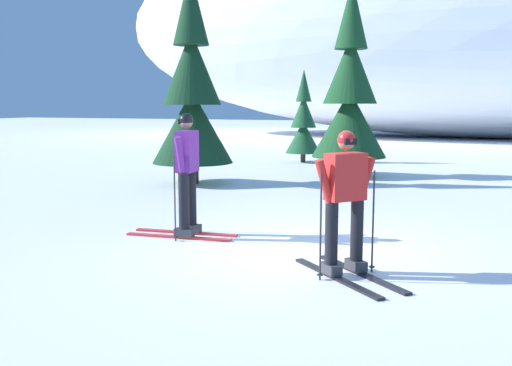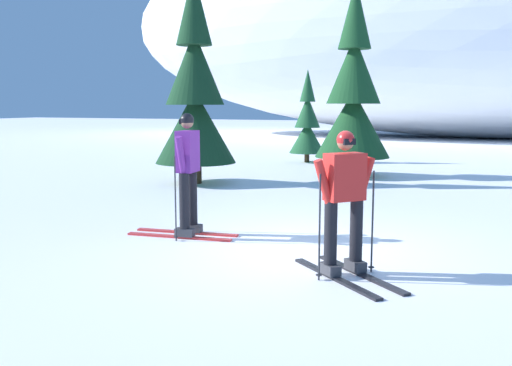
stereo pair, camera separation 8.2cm
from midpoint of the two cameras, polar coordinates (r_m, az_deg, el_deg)
ground_plane at (r=7.92m, az=5.22°, el=-6.64°), size 120.00×120.00×0.00m
skier_purple_jacket at (r=8.55m, az=-7.25°, el=1.05°), size 1.69×0.77×1.85m
skier_red_jacket at (r=6.63m, az=8.61°, el=-1.69°), size 1.52×1.47×1.69m
pine_tree_far_left at (r=14.30m, az=-6.62°, el=8.66°), size 2.01×2.01×5.22m
pine_tree_center_left at (r=19.59m, az=4.65°, el=5.95°), size 1.22×1.22×3.16m
pine_tree_center_right at (r=15.90m, az=9.25°, el=8.64°), size 2.04×2.04×5.29m
snow_ridge_background at (r=36.64m, az=22.79°, el=15.36°), size 46.69×18.13×14.22m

